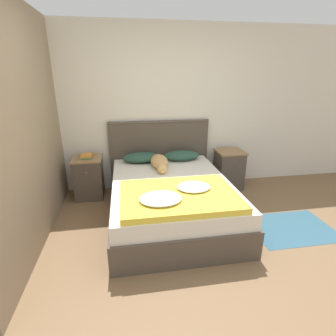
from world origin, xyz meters
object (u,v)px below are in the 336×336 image
(pillow_left, at_px, (141,157))
(book_stack, at_px, (87,156))
(bed, at_px, (171,199))
(pillow_right, at_px, (181,155))
(dog, at_px, (160,162))
(nightstand_left, at_px, (89,177))
(nightstand_right, at_px, (229,169))

(pillow_left, height_order, book_stack, book_stack)
(book_stack, bearing_deg, bed, -35.72)
(pillow_right, xyz_separation_m, dog, (-0.39, -0.30, 0.01))
(bed, distance_m, nightstand_left, 1.39)
(book_stack, bearing_deg, pillow_right, 0.40)
(book_stack, bearing_deg, nightstand_left, -165.66)
(nightstand_right, relative_size, pillow_left, 1.11)
(pillow_right, distance_m, book_stack, 1.45)
(nightstand_left, height_order, pillow_left, pillow_left)
(nightstand_left, height_order, nightstand_right, same)
(nightstand_left, distance_m, pillow_right, 1.48)
(nightstand_left, bearing_deg, nightstand_right, 0.00)
(nightstand_left, distance_m, dog, 1.14)
(nightstand_left, xyz_separation_m, nightstand_right, (2.26, 0.00, 0.00))
(bed, xyz_separation_m, nightstand_left, (-1.13, 0.81, 0.06))
(dog, bearing_deg, pillow_right, 37.52)
(nightstand_right, distance_m, pillow_left, 1.48)
(nightstand_right, xyz_separation_m, pillow_left, (-1.45, 0.01, 0.28))
(pillow_left, distance_m, dog, 0.39)
(nightstand_left, xyz_separation_m, pillow_left, (0.82, 0.01, 0.28))
(pillow_left, bearing_deg, bed, -68.94)
(bed, height_order, pillow_left, pillow_left)
(pillow_left, bearing_deg, book_stack, -179.29)
(nightstand_left, xyz_separation_m, dog, (1.06, -0.29, 0.28))
(pillow_right, relative_size, dog, 0.82)
(bed, bearing_deg, nightstand_right, 35.65)
(nightstand_right, relative_size, dog, 0.91)
(pillow_right, bearing_deg, pillow_left, 180.00)
(bed, xyz_separation_m, book_stack, (-1.13, 0.81, 0.41))
(pillow_right, bearing_deg, book_stack, -179.60)
(book_stack, bearing_deg, dog, -15.09)
(bed, relative_size, book_stack, 10.50)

